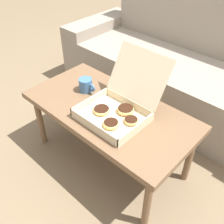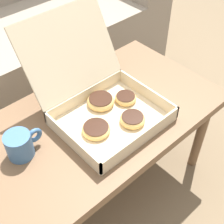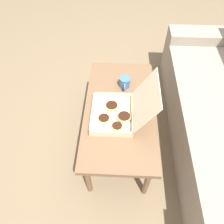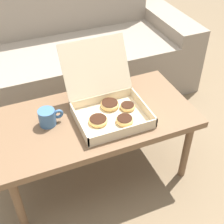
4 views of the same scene
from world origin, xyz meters
name	(u,v)px [view 2 (image 2 of 4)]	position (x,y,z in m)	size (l,w,h in m)	color
ground_plane	(71,171)	(0.00, 0.00, 0.00)	(12.00, 12.00, 0.00)	#756047
coffee_table	(86,132)	(0.00, -0.16, 0.43)	(1.12, 0.57, 0.48)	brown
pastry_box	(102,100)	(0.09, -0.15, 0.54)	(0.39, 0.48, 0.34)	beige
coffee_mug	(20,145)	(-0.25, -0.12, 0.52)	(0.13, 0.09, 0.09)	#3D6693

